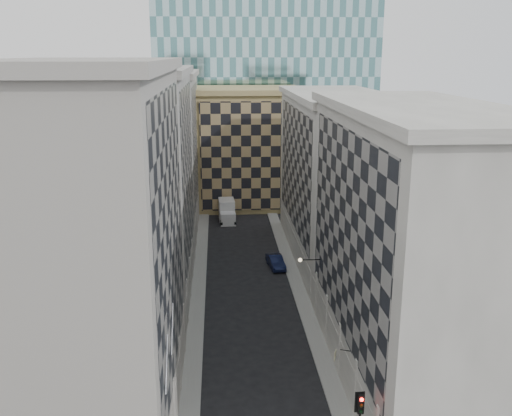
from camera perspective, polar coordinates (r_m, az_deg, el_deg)
name	(u,v)px	position (r m, az deg, el deg)	size (l,w,h in m)	color
sidewalk_west	(198,298)	(58.59, -5.84, -8.98)	(1.50, 100.00, 0.15)	gray
sidewalk_east	(301,296)	(59.12, 4.50, -8.72)	(1.50, 100.00, 0.15)	gray
bldg_left_a	(94,254)	(37.37, -15.93, -4.43)	(10.80, 22.80, 23.70)	#A19B91
bldg_left_b	(139,184)	(58.37, -11.58, 2.35)	(10.80, 22.80, 22.70)	gray
bldg_left_c	(160,152)	(79.92, -9.55, 5.51)	(10.80, 22.80, 21.70)	#A19B91
bldg_right_a	(410,248)	(43.08, 15.12, -3.86)	(10.80, 26.80, 20.70)	#A8A49A
bldg_right_b	(335,177)	(68.36, 7.92, 3.11)	(10.80, 28.80, 19.70)	#A8A49A
tan_block	(248,147)	(92.61, -0.76, 6.16)	(16.80, 14.80, 18.80)	tan
church_tower	(233,36)	(105.51, -2.36, 16.80)	(7.20, 7.20, 51.50)	#2A2420
flagpoles_left	(169,345)	(33.63, -8.65, -13.40)	(0.10, 6.33, 2.33)	gray
bracket_lamp	(302,260)	(51.19, 4.64, -5.20)	(1.98, 0.36, 0.36)	black
traffic_light	(360,414)	(36.14, 10.36, -19.58)	(0.60, 0.51, 4.72)	black
box_truck	(227,212)	(84.36, -2.92, -0.40)	(2.54, 5.67, 3.06)	silver
dark_car	(276,262)	(66.24, 1.98, -5.38)	(1.52, 4.35, 1.43)	black
shop_sign	(336,355)	(41.11, 8.03, -14.33)	(1.18, 0.60, 0.69)	black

